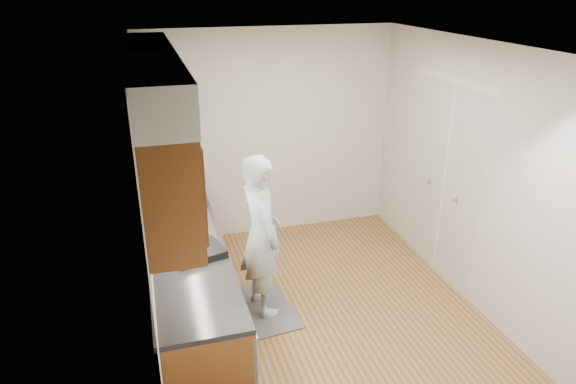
{
  "coord_description": "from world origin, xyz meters",
  "views": [
    {
      "loc": [
        -1.44,
        -4.0,
        2.99
      ],
      "look_at": [
        -0.21,
        0.25,
        1.14
      ],
      "focal_mm": 32.0,
      "sensor_mm": 36.0,
      "label": 1
    }
  ],
  "objects_px": {
    "soap_bottle_b": "(196,188)",
    "soap_bottle_c": "(169,193)",
    "person": "(261,225)",
    "dish_rack": "(198,252)",
    "soap_bottle_a": "(166,198)",
    "soda_can": "(203,202)",
    "steel_can": "(186,204)"
  },
  "relations": [
    {
      "from": "soap_bottle_b",
      "to": "dish_rack",
      "type": "distance_m",
      "value": 1.2
    },
    {
      "from": "steel_can",
      "to": "dish_rack",
      "type": "height_order",
      "value": "steel_can"
    },
    {
      "from": "person",
      "to": "soap_bottle_c",
      "type": "bearing_deg",
      "value": 37.77
    },
    {
      "from": "soap_bottle_c",
      "to": "person",
      "type": "bearing_deg",
      "value": -42.14
    },
    {
      "from": "soap_bottle_a",
      "to": "dish_rack",
      "type": "bearing_deg",
      "value": -79.08
    },
    {
      "from": "soap_bottle_a",
      "to": "dish_rack",
      "type": "height_order",
      "value": "soap_bottle_a"
    },
    {
      "from": "soap_bottle_b",
      "to": "soap_bottle_c",
      "type": "distance_m",
      "value": 0.28
    },
    {
      "from": "soap_bottle_b",
      "to": "soap_bottle_c",
      "type": "xyz_separation_m",
      "value": [
        -0.27,
        -0.05,
        -0.0
      ]
    },
    {
      "from": "soda_can",
      "to": "person",
      "type": "bearing_deg",
      "value": -44.31
    },
    {
      "from": "person",
      "to": "dish_rack",
      "type": "relative_size",
      "value": 4.59
    },
    {
      "from": "soap_bottle_b",
      "to": "soda_can",
      "type": "relative_size",
      "value": 1.47
    },
    {
      "from": "soap_bottle_b",
      "to": "steel_can",
      "type": "distance_m",
      "value": 0.31
    },
    {
      "from": "soap_bottle_a",
      "to": "soap_bottle_c",
      "type": "bearing_deg",
      "value": 79.82
    },
    {
      "from": "person",
      "to": "soda_can",
      "type": "xyz_separation_m",
      "value": [
        -0.46,
        0.45,
        0.1
      ]
    },
    {
      "from": "steel_can",
      "to": "dish_rack",
      "type": "relative_size",
      "value": 0.28
    },
    {
      "from": "soda_can",
      "to": "soap_bottle_c",
      "type": "bearing_deg",
      "value": 141.5
    },
    {
      "from": "person",
      "to": "dish_rack",
      "type": "distance_m",
      "value": 0.77
    },
    {
      "from": "soap_bottle_c",
      "to": "soap_bottle_b",
      "type": "bearing_deg",
      "value": 11.31
    },
    {
      "from": "soap_bottle_b",
      "to": "dish_rack",
      "type": "bearing_deg",
      "value": -96.49
    },
    {
      "from": "person",
      "to": "steel_can",
      "type": "relative_size",
      "value": 16.19
    },
    {
      "from": "soap_bottle_c",
      "to": "soda_can",
      "type": "distance_m",
      "value": 0.39
    },
    {
      "from": "soap_bottle_c",
      "to": "dish_rack",
      "type": "relative_size",
      "value": 0.49
    },
    {
      "from": "soap_bottle_b",
      "to": "soda_can",
      "type": "distance_m",
      "value": 0.3
    },
    {
      "from": "person",
      "to": "dish_rack",
      "type": "bearing_deg",
      "value": 115.91
    },
    {
      "from": "person",
      "to": "soap_bottle_a",
      "type": "xyz_separation_m",
      "value": [
        -0.8,
        0.47,
        0.17
      ]
    },
    {
      "from": "soda_can",
      "to": "steel_can",
      "type": "relative_size",
      "value": 1.21
    },
    {
      "from": "soap_bottle_b",
      "to": "steel_can",
      "type": "xyz_separation_m",
      "value": [
        -0.13,
        -0.28,
        -0.04
      ]
    },
    {
      "from": "soap_bottle_a",
      "to": "soap_bottle_b",
      "type": "bearing_deg",
      "value": 41.26
    },
    {
      "from": "soap_bottle_b",
      "to": "soap_bottle_c",
      "type": "relative_size",
      "value": 1.03
    },
    {
      "from": "dish_rack",
      "to": "soda_can",
      "type": "bearing_deg",
      "value": 65.04
    },
    {
      "from": "soap_bottle_c",
      "to": "soda_can",
      "type": "relative_size",
      "value": 1.42
    },
    {
      "from": "person",
      "to": "steel_can",
      "type": "height_order",
      "value": "person"
    }
  ]
}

